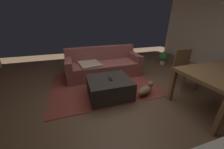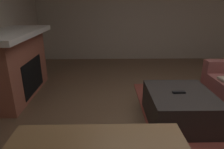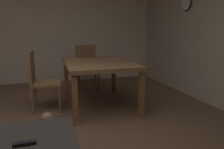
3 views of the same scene
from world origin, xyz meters
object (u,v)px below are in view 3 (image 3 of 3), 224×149
object	(u,v)px
dining_chair_east	(87,64)
dining_chair_north	(40,78)
dining_table	(98,66)
small_dog	(53,130)
wall_clock	(186,3)
tv_remote	(25,143)

from	to	relation	value
dining_chair_east	dining_chair_north	distance (m)	1.47
dining_table	dining_chair_north	xyz separation A→B (m)	(0.01, 0.93, -0.14)
small_dog	dining_chair_north	bearing A→B (deg)	7.82
wall_clock	small_dog	bearing A→B (deg)	118.52
dining_table	wall_clock	xyz separation A→B (m)	(0.26, -1.78, 1.09)
small_dog	wall_clock	bearing A→B (deg)	-61.48
tv_remote	dining_chair_east	world-z (taller)	dining_chair_east
tv_remote	dining_chair_north	world-z (taller)	dining_chair_north
dining_chair_north	small_dog	bearing A→B (deg)	-172.18
dining_chair_east	small_dog	size ratio (longest dim) A/B	1.95
wall_clock	dining_chair_north	bearing A→B (deg)	95.30
tv_remote	small_dog	xyz separation A→B (m)	(0.77, -0.20, -0.28)
dining_table	dining_chair_east	size ratio (longest dim) A/B	1.63
tv_remote	dining_table	size ratio (longest dim) A/B	0.11
dining_table	dining_chair_north	size ratio (longest dim) A/B	1.63
small_dog	dining_chair_east	bearing A→B (deg)	-18.74
dining_chair_north	dining_chair_east	bearing A→B (deg)	-39.06
dining_table	dining_chair_north	distance (m)	0.94
tv_remote	dining_chair_east	bearing A→B (deg)	-20.02
tv_remote	wall_clock	size ratio (longest dim) A/B	0.54
tv_remote	dining_chair_east	xyz separation A→B (m)	(3.05, -0.97, 0.09)
dining_chair_north	wall_clock	distance (m)	2.98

